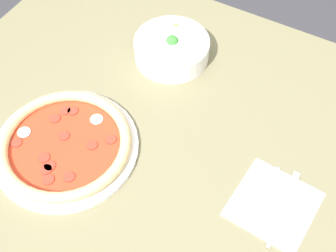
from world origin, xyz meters
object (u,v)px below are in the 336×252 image
at_px(pizza, 65,145).
at_px(knife, 282,211).
at_px(bowl, 172,48).
at_px(fork, 263,199).

relative_size(pizza, knife, 1.71).
distance_m(bowl, fork, 0.47).
height_order(pizza, knife, pizza).
xyz_separation_m(bowl, fork, (0.38, -0.28, -0.03)).
distance_m(pizza, knife, 0.51).
bearing_deg(pizza, knife, 10.56).
bearing_deg(fork, knife, -100.53).
relative_size(pizza, bowl, 1.67).
bearing_deg(bowl, pizza, -100.41).
bearing_deg(knife, fork, 79.47).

